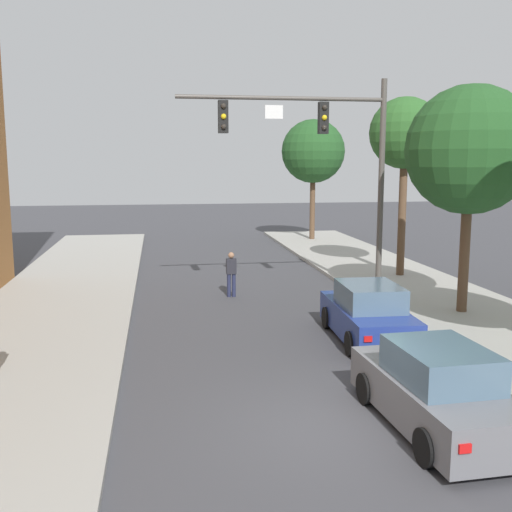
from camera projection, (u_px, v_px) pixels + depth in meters
ground_plane at (331, 427)px, 11.25m from camera, size 120.00×120.00×0.00m
traffic_signal_mast at (325, 147)px, 20.48m from camera, size 7.15×0.38×7.50m
car_lead_blue at (368, 315)px, 16.58m from camera, size 1.97×4.30×1.60m
car_following_grey at (436, 391)px, 11.08m from camera, size 1.97×4.30×1.60m
pedestrian_crossing_road at (231, 272)px, 21.93m from camera, size 0.36×0.22×1.64m
street_tree_second at (470, 150)px, 18.56m from camera, size 3.97×3.97×7.07m
street_tree_third at (405, 135)px, 24.64m from camera, size 2.92×2.92×7.34m
street_tree_farthest at (313, 152)px, 36.54m from camera, size 3.82×3.82×7.25m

